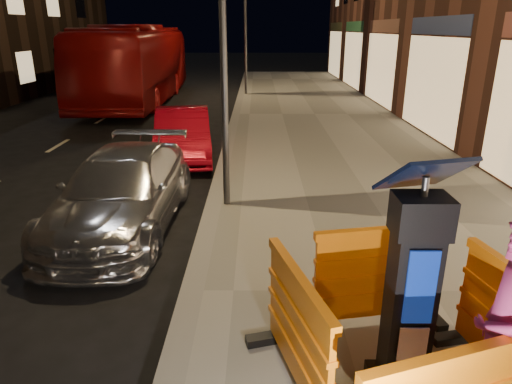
{
  "coord_description": "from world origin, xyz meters",
  "views": [
    {
      "loc": [
        0.82,
        -4.94,
        3.25
      ],
      "look_at": [
        0.8,
        1.0,
        1.1
      ],
      "focal_mm": 32.0,
      "sensor_mm": 36.0,
      "label": 1
    }
  ],
  "objects_px": {
    "barrier_back": "(379,277)",
    "car_red": "(184,158)",
    "barrier_kerbside": "(297,333)",
    "parking_kiosk": "(412,287)",
    "man": "(506,340)",
    "bus_doubledecker": "(141,102)",
    "car_silver": "(126,226)"
  },
  "relations": [
    {
      "from": "barrier_back",
      "to": "car_red",
      "type": "xyz_separation_m",
      "value": [
        -3.24,
        7.34,
        -0.73
      ]
    },
    {
      "from": "barrier_kerbside",
      "to": "car_red",
      "type": "relative_size",
      "value": 0.38
    },
    {
      "from": "parking_kiosk",
      "to": "barrier_back",
      "type": "height_order",
      "value": "parking_kiosk"
    },
    {
      "from": "car_red",
      "to": "man",
      "type": "bearing_deg",
      "value": -75.44
    },
    {
      "from": "barrier_kerbside",
      "to": "bus_doubledecker",
      "type": "relative_size",
      "value": 0.12
    },
    {
      "from": "man",
      "to": "car_silver",
      "type": "bearing_deg",
      "value": -117.82
    },
    {
      "from": "parking_kiosk",
      "to": "barrier_kerbside",
      "type": "xyz_separation_m",
      "value": [
        -0.95,
        0.0,
        -0.46
      ]
    },
    {
      "from": "barrier_back",
      "to": "car_red",
      "type": "distance_m",
      "value": 8.06
    },
    {
      "from": "car_silver",
      "to": "man",
      "type": "distance_m",
      "value": 6.18
    },
    {
      "from": "car_red",
      "to": "bus_doubledecker",
      "type": "relative_size",
      "value": 0.32
    },
    {
      "from": "man",
      "to": "parking_kiosk",
      "type": "bearing_deg",
      "value": -119.57
    },
    {
      "from": "car_silver",
      "to": "car_red",
      "type": "xyz_separation_m",
      "value": [
        0.35,
        4.38,
        0.0
      ]
    },
    {
      "from": "barrier_back",
      "to": "car_red",
      "type": "bearing_deg",
      "value": 103.47
    },
    {
      "from": "barrier_back",
      "to": "man",
      "type": "height_order",
      "value": "man"
    },
    {
      "from": "parking_kiosk",
      "to": "car_silver",
      "type": "xyz_separation_m",
      "value": [
        -3.59,
        3.91,
        -1.19
      ]
    },
    {
      "from": "barrier_kerbside",
      "to": "car_red",
      "type": "height_order",
      "value": "barrier_kerbside"
    },
    {
      "from": "man",
      "to": "barrier_kerbside",
      "type": "bearing_deg",
      "value": -92.16
    },
    {
      "from": "barrier_back",
      "to": "barrier_kerbside",
      "type": "relative_size",
      "value": 1.0
    },
    {
      "from": "barrier_kerbside",
      "to": "bus_doubledecker",
      "type": "distance_m",
      "value": 18.93
    },
    {
      "from": "car_red",
      "to": "bus_doubledecker",
      "type": "distance_m",
      "value": 10.33
    },
    {
      "from": "parking_kiosk",
      "to": "man",
      "type": "xyz_separation_m",
      "value": [
        0.5,
        -0.59,
        -0.07
      ]
    },
    {
      "from": "car_red",
      "to": "barrier_back",
      "type": "bearing_deg",
      "value": -74.48
    },
    {
      "from": "car_red",
      "to": "man",
      "type": "xyz_separation_m",
      "value": [
        3.74,
        -8.88,
        1.12
      ]
    },
    {
      "from": "parking_kiosk",
      "to": "bus_doubledecker",
      "type": "relative_size",
      "value": 0.17
    },
    {
      "from": "parking_kiosk",
      "to": "bus_doubledecker",
      "type": "bearing_deg",
      "value": 97.16
    },
    {
      "from": "parking_kiosk",
      "to": "man",
      "type": "bearing_deg",
      "value": -62.82
    },
    {
      "from": "car_silver",
      "to": "barrier_back",
      "type": "bearing_deg",
      "value": -38.1
    },
    {
      "from": "barrier_back",
      "to": "car_silver",
      "type": "bearing_deg",
      "value": 130.13
    },
    {
      "from": "car_red",
      "to": "bus_doubledecker",
      "type": "bearing_deg",
      "value": 101.47
    },
    {
      "from": "parking_kiosk",
      "to": "car_silver",
      "type": "distance_m",
      "value": 5.44
    },
    {
      "from": "car_silver",
      "to": "parking_kiosk",
      "type": "bearing_deg",
      "value": -46.04
    },
    {
      "from": "bus_doubledecker",
      "to": "car_silver",
      "type": "bearing_deg",
      "value": -78.96
    }
  ]
}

